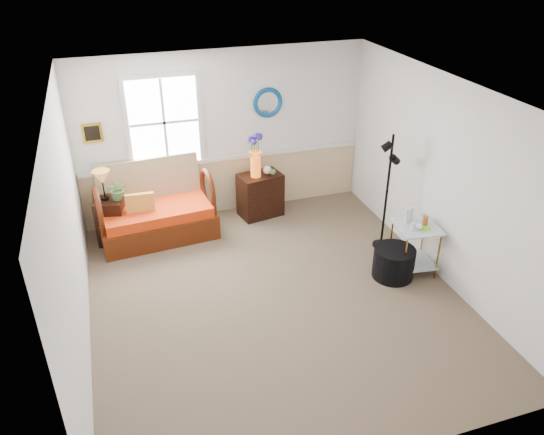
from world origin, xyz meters
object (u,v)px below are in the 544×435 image
object	(u,v)px
cabinet	(260,195)
side_table	(414,249)
lamp_stand	(111,221)
ottoman	(394,263)
floor_lamp	(387,193)
loveseat	(155,203)

from	to	relation	value
cabinet	side_table	distance (m)	2.63
lamp_stand	cabinet	world-z (taller)	cabinet
cabinet	side_table	world-z (taller)	cabinet
cabinet	ottoman	xyz separation A→B (m)	(1.18, -2.20, -0.14)
side_table	ottoman	world-z (taller)	side_table
lamp_stand	ottoman	distance (m)	4.07
cabinet	ottoman	world-z (taller)	cabinet
floor_lamp	ottoman	size ratio (longest dim) A/B	3.15
lamp_stand	ottoman	xyz separation A→B (m)	(3.50, -2.08, -0.14)
lamp_stand	side_table	size ratio (longest dim) A/B	0.99
ottoman	cabinet	bearing A→B (deg)	118.19
side_table	floor_lamp	xyz separation A→B (m)	(-0.08, 0.71, 0.51)
ottoman	floor_lamp	bearing A→B (deg)	72.92
lamp_stand	cabinet	distance (m)	2.32
ottoman	lamp_stand	bearing A→B (deg)	149.20
side_table	loveseat	bearing A→B (deg)	147.29
lamp_stand	floor_lamp	size ratio (longest dim) A/B	0.40
side_table	floor_lamp	distance (m)	0.88
lamp_stand	side_table	bearing A→B (deg)	-28.38
side_table	ottoman	size ratio (longest dim) A/B	1.28
cabinet	ottoman	size ratio (longest dim) A/B	1.29
loveseat	cabinet	xyz separation A→B (m)	(1.66, 0.15, -0.19)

